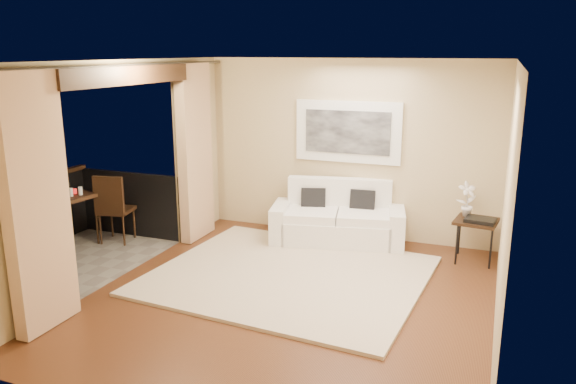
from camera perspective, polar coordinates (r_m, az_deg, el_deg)
The scene contains 17 objects.
floor at distance 6.68m, azimuth 0.21°, elevation -10.65°, with size 5.00×5.00×0.00m, color #58301A.
room_shell at distance 7.11m, azimuth -16.37°, elevation 11.32°, with size 5.00×6.40×5.00m.
balcony at distance 8.30m, azimuth -21.75°, elevation -5.34°, with size 1.81×2.60×1.17m.
curtains at distance 7.24m, azimuth -15.59°, elevation 1.94°, with size 0.16×4.80×2.64m.
artwork at distance 8.50m, azimuth 6.09°, elevation 6.09°, with size 1.62×0.07×0.92m.
rug at distance 7.24m, azimuth 0.09°, elevation -8.44°, with size 3.31×2.88×0.04m, color beige.
sofa at distance 8.43m, azimuth 5.09°, elevation -2.96°, with size 2.06×1.21×0.93m.
side_table at distance 8.00m, azimuth 18.56°, elevation -3.09°, with size 0.61×0.61×0.59m.
tray at distance 7.89m, azimuth 18.94°, elevation -2.73°, with size 0.38×0.28×0.05m, color black.
orchid at distance 8.04m, azimuth 17.73°, elevation -0.71°, with size 0.26×0.17×0.49m, color white.
bistro_table at distance 8.68m, azimuth -21.59°, elevation -0.77°, with size 0.77×0.77×0.80m.
balcony_chair_far at distance 8.66m, azimuth -17.41°, elevation -1.16°, with size 0.53×0.54×1.05m.
ice_bucket at distance 8.84m, azimuth -21.80°, elevation 0.68°, with size 0.18×0.18×0.20m, color white.
candle at distance 8.66m, azimuth -20.85°, elevation 0.07°, with size 0.06×0.06×0.07m, color red.
vase at distance 8.50m, azimuth -22.57°, elevation 0.03°, with size 0.04×0.04×0.18m, color white.
glass_a at distance 8.52m, azimuth -21.20°, elevation -0.02°, with size 0.06×0.06×0.12m, color silver.
glass_b at distance 8.55m, azimuth -20.35°, elevation 0.11°, with size 0.06×0.06×0.12m, color white.
Camera 1 is at (2.15, -5.67, 2.81)m, focal length 35.00 mm.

